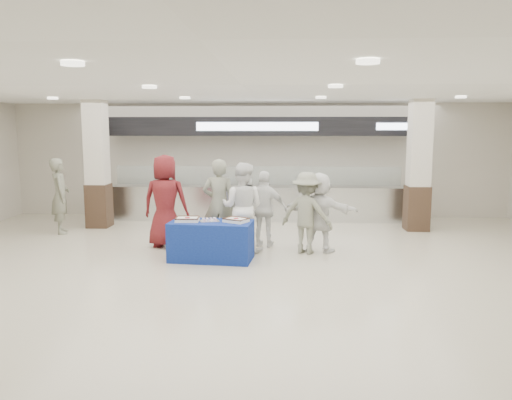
# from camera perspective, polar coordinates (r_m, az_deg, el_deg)

# --- Properties ---
(ground) EXTENTS (14.00, 14.00, 0.00)m
(ground) POSITION_cam_1_polar(r_m,az_deg,el_deg) (8.56, -1.57, -8.85)
(ground) COLOR beige
(ground) RESTS_ON ground
(serving_line) EXTENTS (8.70, 0.85, 2.80)m
(serving_line) POSITION_cam_1_polar(r_m,az_deg,el_deg) (13.64, 0.20, 2.54)
(serving_line) COLOR silver
(serving_line) RESTS_ON ground
(column_left) EXTENTS (0.55, 0.55, 3.20)m
(column_left) POSITION_cam_1_polar(r_m,az_deg,el_deg) (13.24, -17.67, 3.59)
(column_left) COLOR #322116
(column_left) RESTS_ON ground
(column_right) EXTENTS (0.55, 0.55, 3.20)m
(column_right) POSITION_cam_1_polar(r_m,az_deg,el_deg) (12.84, 18.08, 3.44)
(column_right) COLOR #322116
(column_right) RESTS_ON ground
(display_table) EXTENTS (1.62, 0.93, 0.75)m
(display_table) POSITION_cam_1_polar(r_m,az_deg,el_deg) (9.60, -5.13, -4.67)
(display_table) COLOR navy
(display_table) RESTS_ON ground
(sheet_cake_left) EXTENTS (0.45, 0.36, 0.09)m
(sheet_cake_left) POSITION_cam_1_polar(r_m,az_deg,el_deg) (9.59, -7.84, -2.16)
(sheet_cake_left) COLOR white
(sheet_cake_left) RESTS_ON display_table
(sheet_cake_right) EXTENTS (0.52, 0.49, 0.09)m
(sheet_cake_right) POSITION_cam_1_polar(r_m,az_deg,el_deg) (9.44, -2.29, -2.26)
(sheet_cake_right) COLOR white
(sheet_cake_right) RESTS_ON display_table
(cupcake_tray) EXTENTS (0.42, 0.36, 0.06)m
(cupcake_tray) POSITION_cam_1_polar(r_m,az_deg,el_deg) (9.55, -5.35, -2.26)
(cupcake_tray) COLOR silver
(cupcake_tray) RESTS_ON display_table
(civilian_maroon) EXTENTS (1.00, 0.68, 1.97)m
(civilian_maroon) POSITION_cam_1_polar(r_m,az_deg,el_deg) (10.70, -10.31, -0.13)
(civilian_maroon) COLOR maroon
(civilian_maroon) RESTS_ON ground
(soldier_a) EXTENTS (0.70, 0.46, 1.88)m
(soldier_a) POSITION_cam_1_polar(r_m,az_deg,el_deg) (10.43, -4.26, -0.45)
(soldier_a) COLOR slate
(soldier_a) RESTS_ON ground
(chef_tall) EXTENTS (1.02, 0.87, 1.82)m
(chef_tall) POSITION_cam_1_polar(r_m,az_deg,el_deg) (10.17, -1.57, -0.83)
(chef_tall) COLOR white
(chef_tall) RESTS_ON ground
(chef_short) EXTENTS (1.01, 0.58, 1.62)m
(chef_short) POSITION_cam_1_polar(r_m,az_deg,el_deg) (10.57, 1.01, -1.03)
(chef_short) COLOR white
(chef_short) RESTS_ON ground
(soldier_b) EXTENTS (1.21, 0.96, 1.64)m
(soldier_b) POSITION_cam_1_polar(r_m,az_deg,el_deg) (10.06, 5.80, -1.48)
(soldier_b) COLOR slate
(soldier_b) RESTS_ON ground
(civilian_white) EXTENTS (1.59, 1.00, 1.64)m
(civilian_white) POSITION_cam_1_polar(r_m,az_deg,el_deg) (10.21, 7.26, -1.39)
(civilian_white) COLOR white
(civilian_white) RESTS_ON ground
(soldier_bg) EXTENTS (0.67, 0.78, 1.81)m
(soldier_bg) POSITION_cam_1_polar(r_m,az_deg,el_deg) (12.81, -21.47, 0.45)
(soldier_bg) COLOR slate
(soldier_bg) RESTS_ON ground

